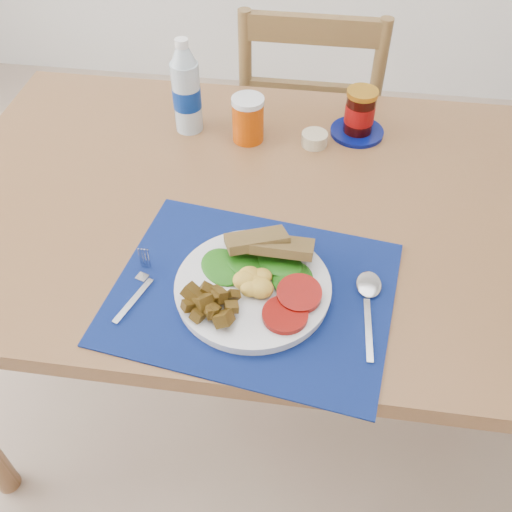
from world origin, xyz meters
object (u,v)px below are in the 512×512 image
Objects in this scene: breakfast_plate at (250,286)px; water_bottle at (186,92)px; chair_far at (309,113)px; jam_on_saucer at (359,115)px; juice_glass at (248,120)px.

water_bottle is (-0.22, 0.50, 0.08)m from breakfast_plate.
breakfast_plate is at bearing 86.82° from chair_far.
water_bottle is 0.41m from jam_on_saucer.
chair_far reaches higher than juice_glass.
water_bottle is at bearing -175.21° from jam_on_saucer.
juice_glass reaches higher than breakfast_plate.
water_bottle is 1.77× the size of jam_on_saucer.
breakfast_plate is 0.55m from water_bottle.
chair_far is 0.91m from breakfast_plate.
chair_far is 8.83× the size of jam_on_saucer.
juice_glass is at bearing 86.53° from breakfast_plate.
breakfast_plate is (-0.05, -0.89, 0.20)m from chair_far.
chair_far is 5.00× the size of water_bottle.
jam_on_saucer is at bearing 110.02° from chair_far.
chair_far reaches higher than water_bottle.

